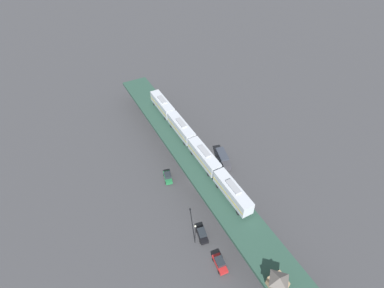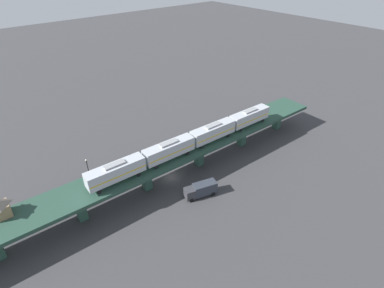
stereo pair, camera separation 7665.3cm
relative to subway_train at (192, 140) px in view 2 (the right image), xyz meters
The scene contains 9 objects.
ground_plane 10.62m from the subway_train, 72.68° to the left, with size 400.00×400.00×0.00m, color #38383A.
elevated_viaduct 6.31m from the subway_train, 72.25° to the left, with size 12.21×92.27×6.59m.
subway_train is the anchor object (origin of this frame).
signal_hut 39.04m from the subway_train, 82.04° to the left, with size 3.35×3.35×3.40m.
street_car_red 30.75m from the subway_train, 70.65° to the left, with size 2.50×4.64×1.89m.
street_car_black 23.84m from the subway_train, 65.07° to the left, with size 2.79×4.70×1.89m.
street_car_green 11.69m from the subway_train, ahead, with size 2.99×4.73×1.89m.
delivery_truck 11.41m from the subway_train, 153.41° to the left, with size 4.17×7.54×3.20m.
street_lamp 24.36m from the subway_train, 60.97° to the left, with size 0.44×0.44×6.94m.
Camera 2 is at (-45.87, 31.67, 46.00)m, focal length 28.00 mm.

